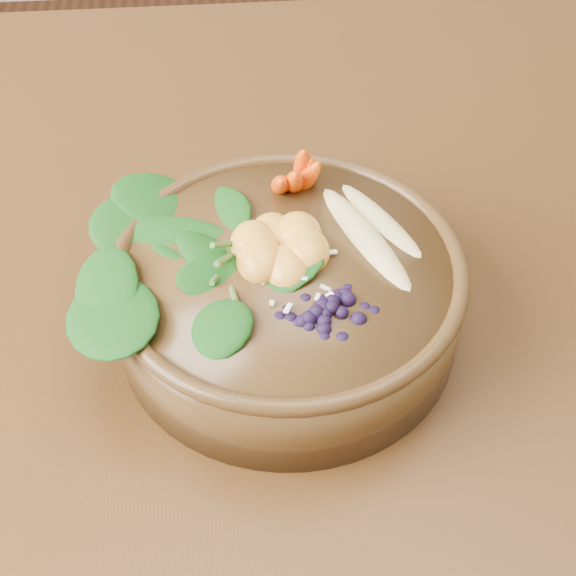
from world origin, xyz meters
name	(u,v)px	position (x,y,z in m)	size (l,w,h in m)	color
stoneware_bowl	(288,297)	(-0.29, -0.09, 0.79)	(0.26, 0.26, 0.07)	#4B3317
kale_heap	(204,218)	(-0.35, -0.05, 0.84)	(0.17, 0.15, 0.04)	#134D10
carrot_cluster	(298,154)	(-0.28, 0.00, 0.86)	(0.05, 0.05, 0.07)	#FF4804
banana_halves	(374,216)	(-0.23, -0.05, 0.83)	(0.09, 0.15, 0.03)	#E0CC84
mandarin_cluster	(280,236)	(-0.30, -0.07, 0.83)	(0.08, 0.08, 0.03)	orange
blueberry_pile	(330,294)	(-0.27, -0.13, 0.84)	(0.12, 0.09, 0.04)	black
coconut_flakes	(302,276)	(-0.29, -0.10, 0.82)	(0.08, 0.06, 0.01)	white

